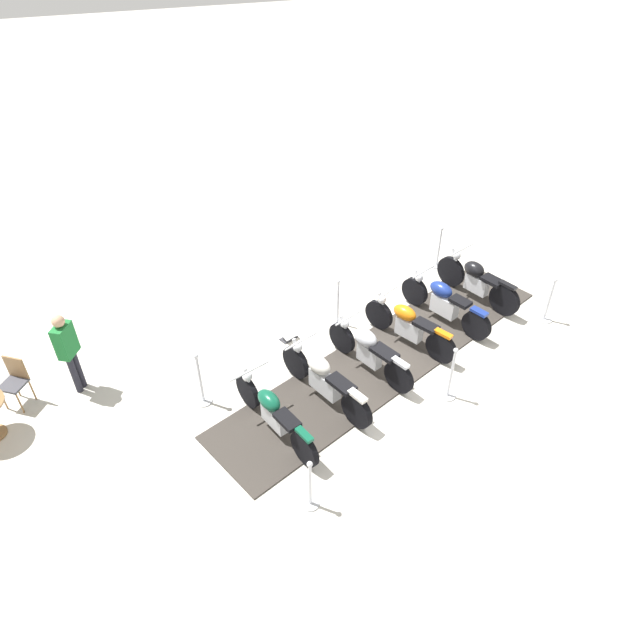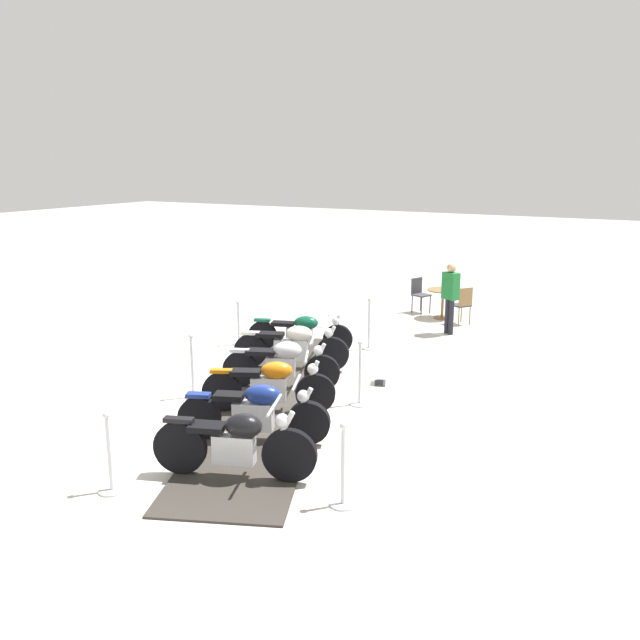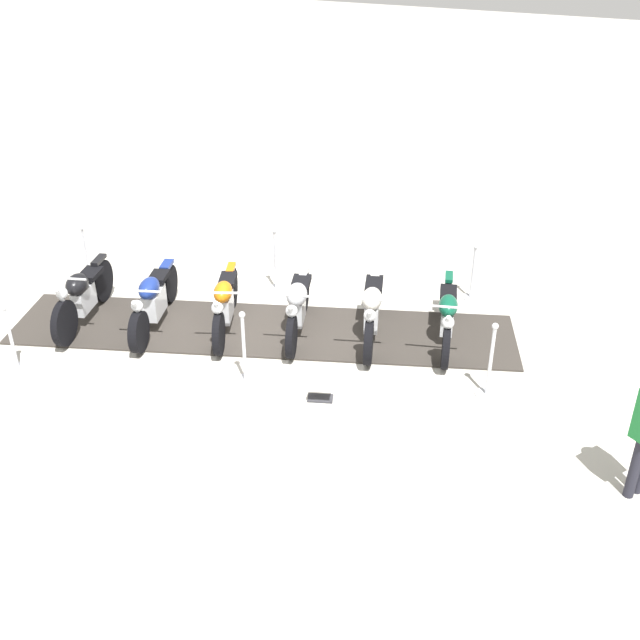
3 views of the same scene
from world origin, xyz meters
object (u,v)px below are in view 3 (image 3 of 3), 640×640
at_px(motorcycle_navy, 153,300).
at_px(stanchion_left_mid, 276,269).
at_px(stanchion_left_front, 88,264).
at_px(motorcycle_chrome, 298,305).
at_px(motorcycle_forest, 447,315).
at_px(stanchion_right_rear, 489,371).
at_px(stanchion_left_rear, 472,279).
at_px(stanchion_right_front, 14,349).
at_px(info_placard, 320,394).
at_px(stanchion_right_mid, 245,361).
at_px(motorcycle_black, 82,295).
at_px(motorcycle_copper, 225,303).
at_px(motorcycle_cream, 372,309).

relative_size(motorcycle_navy, stanchion_left_mid, 1.87).
relative_size(stanchion_left_front, stanchion_left_mid, 0.93).
height_order(motorcycle_navy, motorcycle_chrome, motorcycle_chrome).
height_order(motorcycle_forest, stanchion_right_rear, stanchion_right_rear).
bearing_deg(stanchion_left_rear, stanchion_right_front, 45.05).
bearing_deg(stanchion_right_rear, info_placard, 29.69).
bearing_deg(stanchion_right_mid, stanchion_left_front, -19.01).
bearing_deg(stanchion_right_rear, stanchion_right_mid, 21.74).
bearing_deg(motorcycle_black, motorcycle_copper, 92.26).
bearing_deg(stanchion_left_front, motorcycle_black, 130.32).
distance_m(motorcycle_cream, motorcycle_forest, 1.15).
height_order(motorcycle_navy, stanchion_right_rear, stanchion_right_rear).
xyz_separation_m(motorcycle_copper, stanchion_right_front, (2.08, 2.36, -0.15)).
relative_size(motorcycle_black, stanchion_right_rear, 1.82).
height_order(motorcycle_navy, motorcycle_copper, motorcycle_copper).
relative_size(stanchion_right_mid, stanchion_right_rear, 0.99).
bearing_deg(stanchion_right_rear, stanchion_right_front, 21.74).
bearing_deg(motorcycle_navy, stanchion_right_mid, 50.67).
bearing_deg(motorcycle_black, stanchion_right_rear, 79.49).
relative_size(stanchion_right_front, stanchion_left_mid, 0.93).
height_order(motorcycle_cream, info_placard, motorcycle_cream).
xyz_separation_m(motorcycle_black, motorcycle_cream, (-4.28, -1.71, -0.02)).
distance_m(motorcycle_cream, stanchion_left_mid, 2.28).
distance_m(motorcycle_cream, stanchion_right_mid, 2.25).
relative_size(motorcycle_cream, stanchion_right_mid, 1.92).
xyz_separation_m(motorcycle_copper, stanchion_right_mid, (-1.06, 1.11, -0.15)).
bearing_deg(info_placard, motorcycle_chrome, -73.30).
xyz_separation_m(stanchion_right_front, stanchion_left_mid, (-2.06, -3.96, 0.05)).
bearing_deg(motorcycle_black, stanchion_right_mid, 66.00).
height_order(motorcycle_forest, stanchion_left_front, stanchion_left_front).
distance_m(motorcycle_cream, stanchion_left_front, 5.33).
relative_size(motorcycle_black, motorcycle_copper, 1.04).
relative_size(stanchion_right_rear, stanchion_left_front, 1.07).
distance_m(motorcycle_copper, info_placard, 2.45).
height_order(motorcycle_navy, stanchion_left_front, stanchion_left_front).
bearing_deg(stanchion_right_rear, motorcycle_cream, -18.98).
xyz_separation_m(motorcycle_navy, stanchion_left_rear, (-4.20, -3.28, -0.12)).
relative_size(motorcycle_cream, stanchion_left_front, 2.05).
bearing_deg(motorcycle_cream, stanchion_left_mid, -129.59).
distance_m(stanchion_right_front, stanchion_right_mid, 3.39).
xyz_separation_m(motorcycle_copper, info_placard, (-2.20, 1.00, -0.41)).
bearing_deg(motorcycle_forest, info_placard, -42.12).
height_order(motorcycle_black, stanchion_left_rear, motorcycle_black).
distance_m(motorcycle_chrome, stanchion_left_mid, 1.60).
height_order(stanchion_right_front, stanchion_right_mid, stanchion_right_mid).
height_order(motorcycle_navy, stanchion_right_mid, stanchion_right_mid).
bearing_deg(motorcycle_copper, stanchion_left_front, -122.03).
relative_size(motorcycle_navy, stanchion_left_rear, 2.14).
height_order(stanchion_left_front, stanchion_left_mid, stanchion_left_mid).
bearing_deg(motorcycle_black, motorcycle_forest, 92.20).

